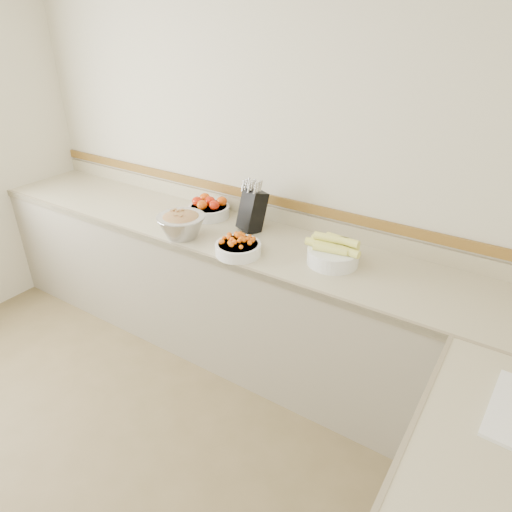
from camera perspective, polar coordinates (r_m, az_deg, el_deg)
The scene contains 7 objects.
back_wall at distance 2.98m, azimuth 1.23°, elevation 11.83°, with size 4.00×4.00×0.00m, color beige.
counter_back at distance 3.09m, azimuth -2.13°, elevation -4.86°, with size 4.00×0.65×1.08m.
knife_block at distance 2.90m, azimuth -0.48°, elevation 5.85°, with size 0.19×0.21×0.34m.
tomato_bowl at distance 3.14m, azimuth -5.91°, elevation 5.95°, with size 0.28×0.28×0.14m.
cherry_tomato_bowl at distance 2.62m, azimuth -2.27°, elevation 1.22°, with size 0.27×0.27×0.14m.
corn_bowl at distance 2.56m, azimuth 9.63°, elevation 0.42°, with size 0.32×0.29×0.17m.
rhubarb_bowl at distance 2.85m, azimuth -9.32°, elevation 3.99°, with size 0.30×0.30×0.17m.
Camera 1 is at (1.51, -0.43, 2.14)m, focal length 32.00 mm.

